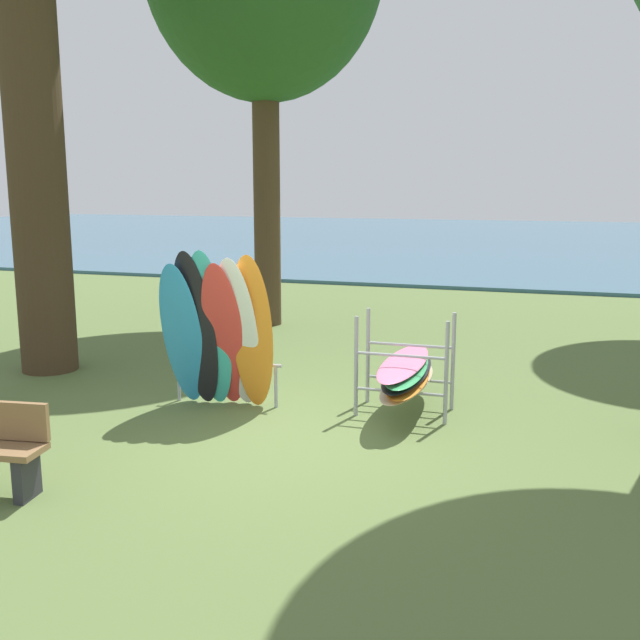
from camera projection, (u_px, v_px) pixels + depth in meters
The scene contains 4 objects.
ground_plane at pixel (292, 435), 8.36m from camera, with size 80.00×80.00×0.00m, color #566B38.
lake_water at pixel (495, 239), 36.60m from camera, with size 80.00×36.00×0.10m, color #38607A.
leaning_board_pile at pixel (217, 334), 9.14m from camera, with size 1.49×0.82×2.06m.
board_storage_rack at pixel (407, 372), 9.09m from camera, with size 1.15×2.13×1.25m.
Camera 1 is at (2.72, -7.51, 2.84)m, focal length 41.14 mm.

